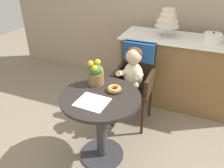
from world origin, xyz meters
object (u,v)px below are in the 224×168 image
object	(u,v)px
wicker_chair	(136,71)
round_layer_cake	(213,38)
seated_child	(132,74)
cafe_table	(101,115)
tiered_cake_stand	(168,20)
flower_vase	(96,73)
donut_front	(114,89)

from	to	relation	value
wicker_chair	round_layer_cake	world-z (taller)	round_layer_cake
seated_child	round_layer_cake	size ratio (longest dim) A/B	3.59
cafe_table	seated_child	size ratio (longest dim) A/B	0.99
wicker_chair	tiered_cake_stand	xyz separation A→B (m)	(0.20, 0.56, 0.46)
flower_vase	round_layer_cake	bearing A→B (deg)	48.47
round_layer_cake	flower_vase	bearing A→B (deg)	-131.53
wicker_chair	round_layer_cake	bearing A→B (deg)	34.73
seated_child	donut_front	distance (m)	0.48
seated_child	round_layer_cake	world-z (taller)	round_layer_cake
wicker_chair	round_layer_cake	distance (m)	0.97
cafe_table	donut_front	bearing A→B (deg)	53.69
seated_child	flower_vase	world-z (taller)	flower_vase
cafe_table	round_layer_cake	bearing A→B (deg)	56.50
flower_vase	cafe_table	bearing A→B (deg)	-55.06
cafe_table	round_layer_cake	distance (m)	1.60
tiered_cake_stand	cafe_table	bearing A→B (deg)	-103.30
seated_child	round_layer_cake	bearing A→B (deg)	43.11
seated_child	tiered_cake_stand	size ratio (longest dim) A/B	2.14
cafe_table	wicker_chair	size ratio (longest dim) A/B	0.75
donut_front	cafe_table	bearing A→B (deg)	-126.31
cafe_table	donut_front	world-z (taller)	donut_front
wicker_chair	flower_vase	size ratio (longest dim) A/B	3.92
cafe_table	wicker_chair	world-z (taller)	wicker_chair
donut_front	flower_vase	bearing A→B (deg)	163.12
flower_vase	round_layer_cake	xyz separation A→B (m)	(0.97, 1.10, 0.12)
cafe_table	donut_front	distance (m)	0.28
seated_child	tiered_cake_stand	world-z (taller)	tiered_cake_stand
wicker_chair	tiered_cake_stand	bearing A→B (deg)	68.99
wicker_chair	seated_child	bearing A→B (deg)	-91.24
seated_child	donut_front	xyz separation A→B (m)	(-0.02, -0.47, 0.07)
donut_front	flower_vase	distance (m)	0.24
wicker_chair	seated_child	world-z (taller)	seated_child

